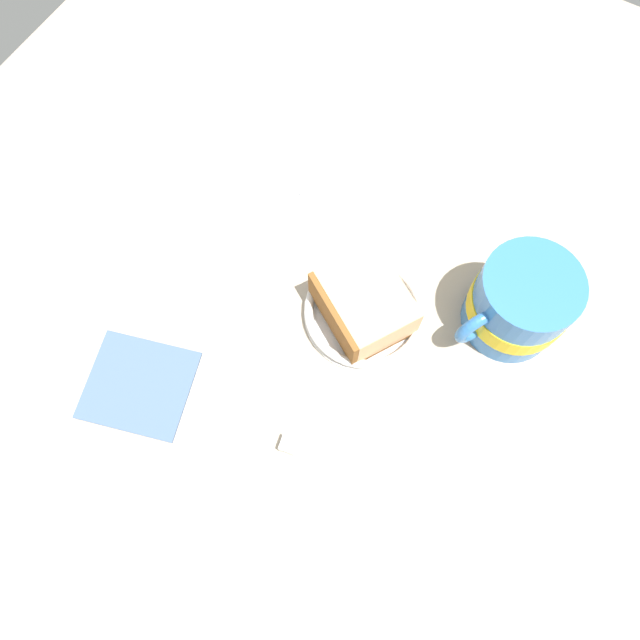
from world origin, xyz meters
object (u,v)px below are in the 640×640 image
cake_slice (364,304)px  sugar_cube (288,445)px  small_plate (365,312)px  tea_mug (519,303)px  folded_napkin (138,384)px  teaspoon (304,187)px

cake_slice → sugar_cube: (-0.44, 15.98, -2.61)cm
small_plate → sugar_cube: bearing=91.1°
small_plate → cake_slice: (0.14, 0.23, 2.47)cm
tea_mug → sugar_cube: tea_mug is taller
tea_mug → sugar_cube: size_ratio=7.93×
cake_slice → tea_mug: bearing=-151.4°
cake_slice → tea_mug: tea_mug is taller
cake_slice → folded_napkin: 24.74cm
tea_mug → teaspoon: 27.83cm
small_plate → folded_napkin: 24.82cm
tea_mug → sugar_cube: (13.14, 23.38, -3.96)cm
cake_slice → folded_napkin: cake_slice is taller
tea_mug → folded_napkin: bearing=41.0°
teaspoon → folded_napkin: 29.21cm
small_plate → tea_mug: tea_mug is taller
teaspoon → sugar_cube: size_ratio=9.31×
small_plate → sugar_cube: size_ratio=8.70×
cake_slice → small_plate: bearing=-121.1°
tea_mug → folded_napkin: 39.68cm
cake_slice → teaspoon: 17.62cm
small_plate → teaspoon: bearing=-37.0°
cake_slice → teaspoon: (13.70, -10.65, -3.01)cm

